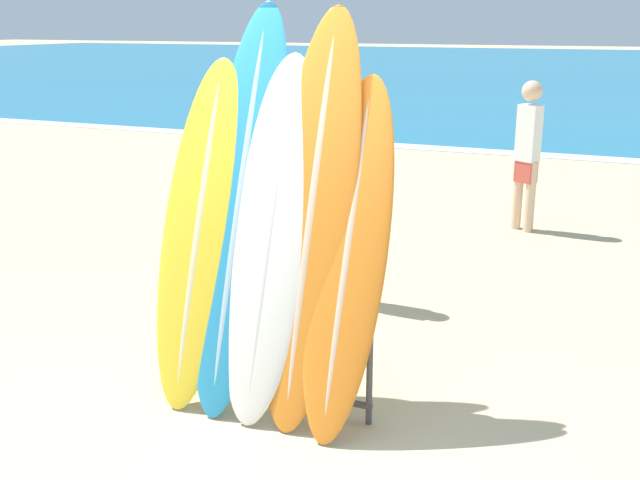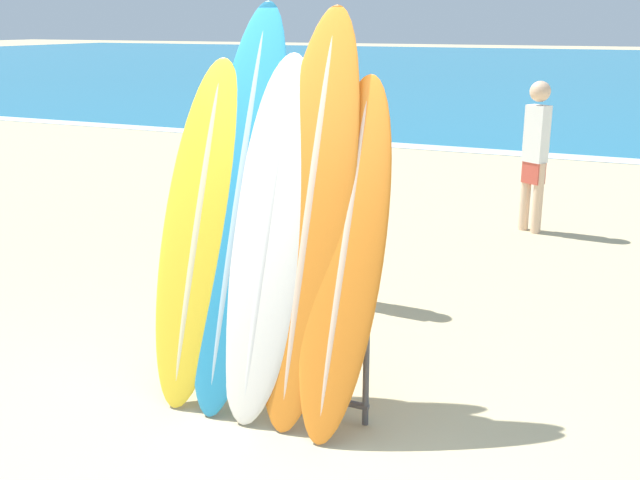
% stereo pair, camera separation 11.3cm
% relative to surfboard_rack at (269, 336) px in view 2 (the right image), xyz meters
% --- Properties ---
extents(ground_plane, '(160.00, 160.00, 0.00)m').
position_rel_surfboard_rack_xyz_m(ground_plane, '(-0.10, -0.27, -0.47)').
color(ground_plane, '#CCB789').
extents(ocean_water, '(120.00, 60.00, 0.01)m').
position_rel_surfboard_rack_xyz_m(ocean_water, '(-0.10, 39.75, -0.47)').
color(ocean_water, teal).
rests_on(ocean_water, ground_plane).
extents(surfboard_rack, '(1.37, 0.04, 0.88)m').
position_rel_surfboard_rack_xyz_m(surfboard_rack, '(0.00, 0.00, 0.00)').
color(surfboard_rack, '#47474C').
rests_on(surfboard_rack, ground_plane).
extents(surfboard_slot_0, '(0.55, 0.84, 2.20)m').
position_rel_surfboard_rack_xyz_m(surfboard_slot_0, '(-0.53, 0.05, 0.63)').
color(surfboard_slot_0, yellow).
rests_on(surfboard_slot_0, ground_plane).
extents(surfboard_slot_1, '(0.54, 0.98, 2.56)m').
position_rel_surfboard_rack_xyz_m(surfboard_slot_1, '(-0.26, 0.12, 0.80)').
color(surfboard_slot_1, teal).
rests_on(surfboard_slot_1, ground_plane).
extents(surfboard_slot_2, '(0.57, 0.86, 2.24)m').
position_rel_surfboard_rack_xyz_m(surfboard_slot_2, '(-0.01, 0.05, 0.65)').
color(surfboard_slot_2, silver).
rests_on(surfboard_slot_2, ground_plane).
extents(surfboard_slot_3, '(0.55, 0.91, 2.52)m').
position_rel_surfboard_rack_xyz_m(surfboard_slot_3, '(0.24, 0.10, 0.79)').
color(surfboard_slot_3, orange).
rests_on(surfboard_slot_3, ground_plane).
extents(surfboard_slot_4, '(0.49, 0.86, 2.12)m').
position_rel_surfboard_rack_xyz_m(surfboard_slot_4, '(0.50, 0.04, 0.59)').
color(surfboard_slot_4, orange).
rests_on(surfboard_slot_4, ground_plane).
extents(person_near_water, '(0.30, 0.27, 1.77)m').
position_rel_surfboard_rack_xyz_m(person_near_water, '(0.87, 5.00, 0.49)').
color(person_near_water, beige).
rests_on(person_near_water, ground_plane).
extents(person_mid_beach, '(0.29, 0.24, 1.73)m').
position_rel_surfboard_rack_xyz_m(person_mid_beach, '(-2.15, 4.18, 0.47)').
color(person_mid_beach, '#A87A5B').
rests_on(person_mid_beach, ground_plane).
extents(person_far_left, '(0.23, 0.26, 1.55)m').
position_rel_surfboard_rack_xyz_m(person_far_left, '(-0.27, 1.92, 0.37)').
color(person_far_left, beige).
rests_on(person_far_left, ground_plane).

